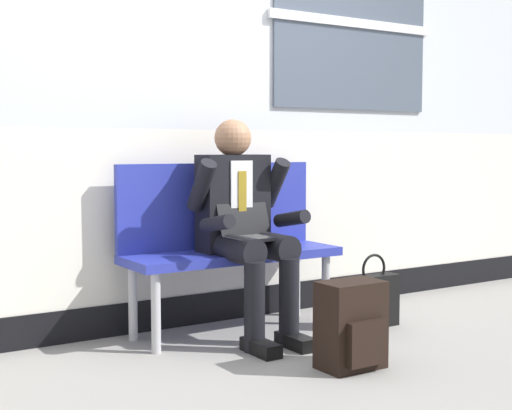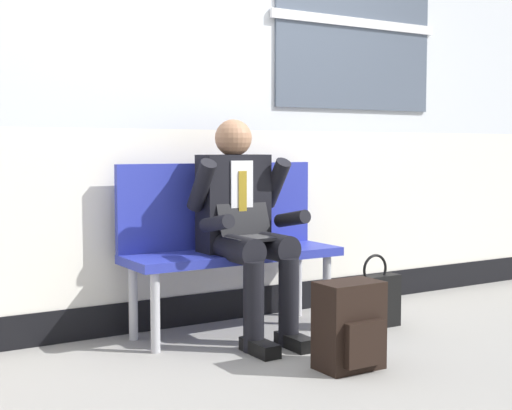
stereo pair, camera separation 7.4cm
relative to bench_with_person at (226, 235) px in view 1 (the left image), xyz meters
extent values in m
plane|color=gray|center=(0.05, -0.35, -0.56)|extent=(18.00, 18.00, 0.00)
cube|color=silver|center=(0.05, 0.27, 0.12)|extent=(6.17, 0.12, 0.99)
cube|color=black|center=(0.05, 0.27, -0.46)|extent=(6.17, 0.14, 0.18)
cube|color=#4C5666|center=(1.11, 0.20, 1.34)|extent=(1.29, 0.02, 1.15)
cube|color=silver|center=(1.11, 0.19, 1.34)|extent=(1.37, 0.03, 0.06)
cube|color=#28339E|center=(0.00, -0.08, -0.11)|extent=(1.27, 0.42, 0.05)
cube|color=#28339E|center=(0.00, 0.10, 0.17)|extent=(1.27, 0.04, 0.50)
cylinder|color=#B7B7BC|center=(-0.56, -0.23, -0.34)|extent=(0.05, 0.05, 0.42)
cylinder|color=#B7B7BC|center=(-0.56, 0.07, -0.34)|extent=(0.05, 0.05, 0.42)
cylinder|color=#B7B7BC|center=(0.56, -0.23, -0.34)|extent=(0.05, 0.05, 0.42)
cylinder|color=#B7B7BC|center=(0.56, 0.07, -0.34)|extent=(0.05, 0.05, 0.42)
cylinder|color=black|center=(-0.11, -0.29, -0.04)|extent=(0.15, 0.40, 0.15)
cylinder|color=black|center=(-0.11, -0.48, -0.32)|extent=(0.11, 0.11, 0.47)
cube|color=black|center=(-0.11, -0.54, -0.52)|extent=(0.10, 0.26, 0.07)
cylinder|color=black|center=(0.11, -0.29, -0.04)|extent=(0.15, 0.40, 0.15)
cylinder|color=black|center=(0.11, -0.48, -0.32)|extent=(0.11, 0.11, 0.47)
cube|color=black|center=(0.11, -0.54, -0.52)|extent=(0.10, 0.26, 0.07)
cube|color=black|center=(0.00, -0.08, 0.19)|extent=(0.40, 0.18, 0.55)
cube|color=silver|center=(0.00, -0.18, 0.24)|extent=(0.14, 0.01, 0.39)
cube|color=olive|center=(0.00, -0.18, 0.21)|extent=(0.05, 0.01, 0.33)
sphere|color=#9E7051|center=(0.00, -0.08, 0.56)|extent=(0.21, 0.21, 0.21)
cylinder|color=black|center=(-0.24, -0.15, 0.30)|extent=(0.09, 0.25, 0.30)
cylinder|color=black|center=(-0.24, -0.32, 0.11)|extent=(0.08, 0.27, 0.12)
cylinder|color=black|center=(0.24, -0.15, 0.30)|extent=(0.09, 0.25, 0.30)
cylinder|color=black|center=(0.24, -0.32, 0.11)|extent=(0.08, 0.27, 0.12)
cube|color=black|center=(0.00, -0.32, 0.02)|extent=(0.32, 0.22, 0.02)
cube|color=black|center=(0.00, -0.19, 0.13)|extent=(0.32, 0.08, 0.21)
cube|color=black|center=(0.13, -0.97, -0.34)|extent=(0.31, 0.20, 0.42)
cube|color=black|center=(0.13, -1.09, -0.41)|extent=(0.22, 0.04, 0.21)
cube|color=black|center=(0.77, -0.42, -0.40)|extent=(0.33, 0.10, 0.31)
torus|color=black|center=(0.77, -0.42, -0.21)|extent=(0.18, 0.02, 0.18)
camera|label=1|loc=(-2.12, -3.63, 0.51)|focal=51.16mm
camera|label=2|loc=(-2.06, -3.67, 0.51)|focal=51.16mm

